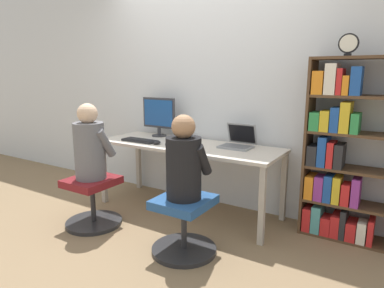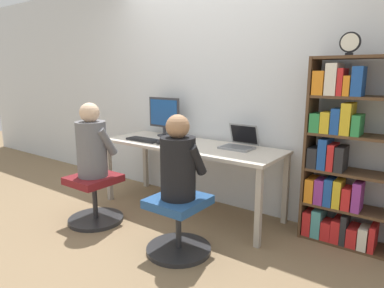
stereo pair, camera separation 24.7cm
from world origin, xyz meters
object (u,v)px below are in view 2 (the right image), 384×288
object	(u,v)px
person_at_laptop	(178,162)
laptop	(239,143)
bookshelf	(345,161)
desktop_monitor	(164,115)
office_chair_right	(178,223)
desk_clock	(350,43)
keyboard	(143,140)
office_chair_left	(95,197)
person_at_monitor	(92,144)

from	to	relation	value
person_at_laptop	laptop	bearing A→B (deg)	86.56
laptop	bookshelf	bearing A→B (deg)	3.46
bookshelf	desktop_monitor	bearing A→B (deg)	179.70
desktop_monitor	office_chair_right	xyz separation A→B (m)	(0.98, -0.96, -0.72)
person_at_laptop	desk_clock	bearing A→B (deg)	41.78
keyboard	office_chair_right	distance (m)	1.24
desktop_monitor	desk_clock	world-z (taller)	desk_clock
keyboard	desk_clock	xyz separation A→B (m)	(1.96, 0.29, 0.94)
keyboard	office_chair_left	size ratio (longest dim) A/B	0.74
laptop	person_at_monitor	distance (m)	1.43
office_chair_right	desk_clock	world-z (taller)	desk_clock
desktop_monitor	keyboard	xyz separation A→B (m)	(0.01, -0.36, -0.23)
desk_clock	office_chair_left	bearing A→B (deg)	-155.60
person_at_monitor	bookshelf	bearing A→B (deg)	25.35
person_at_monitor	desk_clock	xyz separation A→B (m)	(2.03, 0.92, 0.89)
office_chair_left	laptop	bearing A→B (deg)	40.24
bookshelf	keyboard	bearing A→B (deg)	-169.98
keyboard	person_at_laptop	distance (m)	1.14
office_chair_left	person_at_monitor	bearing A→B (deg)	90.00
office_chair_right	person_at_laptop	xyz separation A→B (m)	(0.00, 0.00, 0.52)
office_chair_right	bookshelf	xyz separation A→B (m)	(1.02, 0.95, 0.49)
keyboard	person_at_laptop	size ratio (longest dim) A/B	0.59
office_chair_left	office_chair_right	world-z (taller)	same
office_chair_left	person_at_monitor	world-z (taller)	person_at_monitor
person_at_laptop	desktop_monitor	bearing A→B (deg)	135.68
office_chair_right	office_chair_left	bearing A→B (deg)	-178.36
desktop_monitor	laptop	world-z (taller)	desktop_monitor
keyboard	person_at_laptop	xyz separation A→B (m)	(0.97, -0.60, 0.03)
person_at_monitor	person_at_laptop	size ratio (longest dim) A/B	1.06
keyboard	person_at_monitor	size ratio (longest dim) A/B	0.56
person_at_laptop	desk_clock	world-z (taller)	desk_clock
desktop_monitor	person_at_monitor	distance (m)	1.01
desktop_monitor	person_at_laptop	world-z (taller)	desktop_monitor
desk_clock	laptop	bearing A→B (deg)	179.82
desktop_monitor	office_chair_right	bearing A→B (deg)	-44.47
laptop	person_at_laptop	world-z (taller)	person_at_laptop
laptop	desk_clock	size ratio (longest dim) A/B	1.77
person_at_laptop	bookshelf	xyz separation A→B (m)	(1.02, 0.95, -0.03)
office_chair_left	person_at_laptop	world-z (taller)	person_at_laptop
desktop_monitor	keyboard	distance (m)	0.43
keyboard	laptop	bearing A→B (deg)	16.02
person_at_monitor	office_chair_left	bearing A→B (deg)	-90.00
desk_clock	keyboard	bearing A→B (deg)	-171.57
office_chair_right	desk_clock	bearing A→B (deg)	41.93
office_chair_left	bookshelf	bearing A→B (deg)	25.47
desktop_monitor	laptop	distance (m)	1.06
person_at_laptop	bookshelf	size ratio (longest dim) A/B	0.42
desktop_monitor	person_at_monitor	world-z (taller)	person_at_monitor
desktop_monitor	person_at_laptop	size ratio (longest dim) A/B	0.67
office_chair_right	person_at_laptop	size ratio (longest dim) A/B	0.80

